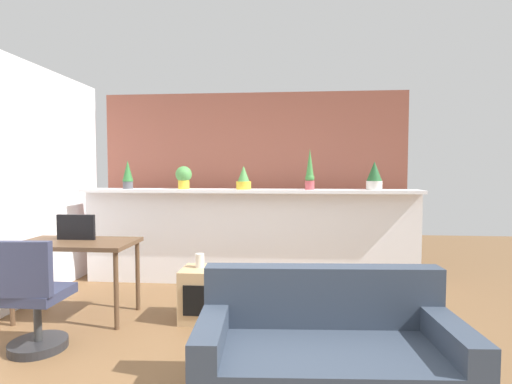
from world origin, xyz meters
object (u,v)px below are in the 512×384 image
(potted_plant_2, at_px, (244,179))
(tv_monitor, at_px, (76,227))
(potted_plant_3, at_px, (310,172))
(potted_plant_4, at_px, (374,176))
(potted_plant_1, at_px, (184,176))
(couch, at_px, (328,360))
(side_cube_shelf, at_px, (203,294))
(office_chair, at_px, (33,304))
(vase_on_shelf, at_px, (200,260))
(desk, at_px, (77,250))
(potted_plant_0, at_px, (128,174))

(potted_plant_2, distance_m, tv_monitor, 1.95)
(potted_plant_3, xyz_separation_m, potted_plant_4, (0.77, -0.02, -0.05))
(potted_plant_1, height_order, tv_monitor, potted_plant_1)
(couch, bearing_deg, side_cube_shelf, 129.50)
(potted_plant_4, relative_size, tv_monitor, 0.90)
(potted_plant_1, height_order, potted_plant_2, potted_plant_2)
(side_cube_shelf, distance_m, couch, 1.67)
(couch, bearing_deg, office_chair, 167.30)
(office_chair, distance_m, vase_on_shelf, 1.42)
(desk, relative_size, vase_on_shelf, 8.26)
(couch, bearing_deg, potted_plant_1, 122.37)
(potted_plant_4, xyz_separation_m, vase_on_shelf, (-1.87, -1.12, -0.80))
(couch, bearing_deg, potted_plant_3, 89.82)
(potted_plant_2, distance_m, potted_plant_4, 1.58)
(potted_plant_0, distance_m, side_cube_shelf, 2.04)
(desk, bearing_deg, office_chair, -86.15)
(potted_plant_1, height_order, potted_plant_4, potted_plant_4)
(vase_on_shelf, bearing_deg, couch, -50.41)
(potted_plant_2, distance_m, vase_on_shelf, 1.39)
(potted_plant_2, bearing_deg, side_cube_shelf, -102.57)
(potted_plant_1, height_order, office_chair, potted_plant_1)
(potted_plant_0, distance_m, vase_on_shelf, 1.84)
(tv_monitor, relative_size, vase_on_shelf, 2.86)
(desk, xyz_separation_m, couch, (2.29, -1.25, -0.38))
(potted_plant_3, bearing_deg, potted_plant_1, -179.88)
(vase_on_shelf, bearing_deg, side_cube_shelf, -47.51)
(tv_monitor, height_order, couch, tv_monitor)
(potted_plant_2, height_order, potted_plant_3, potted_plant_3)
(desk, bearing_deg, potted_plant_1, 58.86)
(potted_plant_0, xyz_separation_m, desk, (-0.00, -1.22, -0.72))
(tv_monitor, height_order, vase_on_shelf, tv_monitor)
(potted_plant_2, distance_m, potted_plant_3, 0.81)
(potted_plant_3, relative_size, side_cube_shelf, 1.00)
(potted_plant_3, distance_m, potted_plant_4, 0.77)
(potted_plant_4, height_order, couch, potted_plant_4)
(desk, height_order, vase_on_shelf, desk)
(tv_monitor, distance_m, couch, 2.75)
(potted_plant_4, bearing_deg, side_cube_shelf, -147.81)
(potted_plant_4, distance_m, office_chair, 3.71)
(potted_plant_0, xyz_separation_m, office_chair, (0.05, -1.96, -1.00))
(potted_plant_4, bearing_deg, potted_plant_0, 179.57)
(potted_plant_4, distance_m, tv_monitor, 3.34)
(office_chair, bearing_deg, potted_plant_1, 70.80)
(potted_plant_0, bearing_deg, office_chair, -88.66)
(potted_plant_1, xyz_separation_m, couch, (1.56, -2.46, -1.08))
(desk, relative_size, office_chair, 1.21)
(tv_monitor, xyz_separation_m, side_cube_shelf, (1.28, -0.04, -0.62))
(potted_plant_2, bearing_deg, tv_monitor, -143.94)
(potted_plant_2, bearing_deg, vase_on_shelf, -104.67)
(potted_plant_2, relative_size, vase_on_shelf, 2.19)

